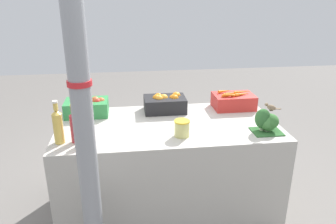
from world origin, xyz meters
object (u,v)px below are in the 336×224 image
(juice_bottle_ruby, at_px, (75,126))
(juice_bottle_cloudy, at_px, (90,128))
(pickle_jar, at_px, (182,128))
(apple_crate, at_px, (87,107))
(broccoli_pile, at_px, (267,122))
(support_pole, at_px, (81,94))
(carrot_crate, at_px, (234,101))
(orange_crate, at_px, (165,103))
(juice_bottle_golden, at_px, (58,126))
(sparrow_bird, at_px, (271,107))

(juice_bottle_ruby, xyz_separation_m, juice_bottle_cloudy, (0.10, -0.00, -0.01))
(juice_bottle_ruby, bearing_deg, pickle_jar, 0.02)
(apple_crate, xyz_separation_m, broccoli_pile, (1.38, -0.54, 0.01))
(juice_bottle_ruby, height_order, pickle_jar, juice_bottle_ruby)
(broccoli_pile, relative_size, juice_bottle_cloudy, 0.87)
(support_pole, relative_size, broccoli_pile, 11.71)
(carrot_crate, xyz_separation_m, juice_bottle_ruby, (-1.33, -0.53, 0.05))
(support_pole, relative_size, juice_bottle_cloudy, 10.23)
(support_pole, xyz_separation_m, carrot_crate, (1.20, 0.97, -0.43))
(apple_crate, bearing_deg, orange_crate, 0.06)
(juice_bottle_cloudy, bearing_deg, carrot_crate, 23.50)
(apple_crate, bearing_deg, broccoli_pile, -21.19)
(juice_bottle_golden, height_order, juice_bottle_cloudy, juice_bottle_golden)
(juice_bottle_cloudy, bearing_deg, juice_bottle_ruby, 180.00)
(carrot_crate, bearing_deg, broccoli_pile, -80.87)
(apple_crate, bearing_deg, pickle_jar, -36.04)
(apple_crate, height_order, carrot_crate, apple_crate)
(juice_bottle_golden, bearing_deg, apple_crate, 75.20)
(pickle_jar, xyz_separation_m, sparrow_bird, (0.66, -0.03, 0.14))
(pickle_jar, relative_size, sparrow_bird, 1.05)
(juice_bottle_ruby, height_order, sparrow_bird, juice_bottle_ruby)
(juice_bottle_golden, xyz_separation_m, sparrow_bird, (1.53, -0.03, 0.07))
(orange_crate, relative_size, juice_bottle_golden, 1.15)
(apple_crate, relative_size, juice_bottle_cloudy, 1.43)
(orange_crate, distance_m, juice_bottle_ruby, 0.89)
(apple_crate, height_order, pickle_jar, apple_crate)
(broccoli_pile, distance_m, juice_bottle_ruby, 1.41)
(broccoli_pile, distance_m, sparrow_bird, 0.13)
(carrot_crate, bearing_deg, sparrow_bird, -80.67)
(support_pole, bearing_deg, pickle_jar, 34.88)
(carrot_crate, bearing_deg, support_pole, -140.91)
(orange_crate, height_order, juice_bottle_ruby, juice_bottle_ruby)
(apple_crate, height_order, sparrow_bird, sparrow_bird)
(juice_bottle_golden, bearing_deg, juice_bottle_ruby, 0.00)
(juice_bottle_cloudy, distance_m, pickle_jar, 0.66)
(apple_crate, distance_m, carrot_crate, 1.30)
(carrot_crate, relative_size, pickle_jar, 2.92)
(broccoli_pile, relative_size, juice_bottle_ruby, 0.78)
(support_pole, xyz_separation_m, apple_crate, (-0.10, 0.98, -0.42))
(apple_crate, height_order, juice_bottle_cloudy, juice_bottle_cloudy)
(pickle_jar, bearing_deg, sparrow_bird, -2.45)
(carrot_crate, relative_size, broccoli_pile, 1.64)
(support_pole, relative_size, juice_bottle_golden, 8.20)
(sparrow_bird, bearing_deg, broccoli_pile, -21.45)
(support_pole, distance_m, orange_crate, 1.21)
(juice_bottle_golden, distance_m, juice_bottle_cloudy, 0.22)
(support_pole, bearing_deg, orange_crate, 59.49)
(orange_crate, bearing_deg, juice_bottle_cloudy, -138.27)
(broccoli_pile, xyz_separation_m, juice_bottle_ruby, (-1.41, 0.00, 0.04))
(broccoli_pile, bearing_deg, carrot_crate, 99.13)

